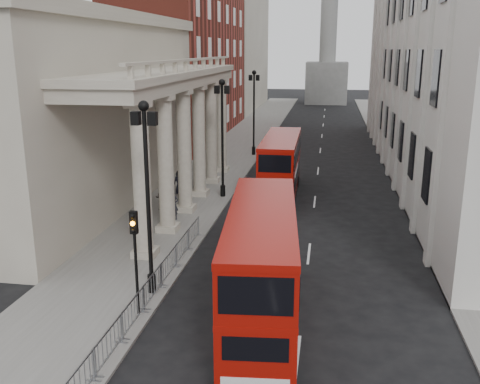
{
  "coord_description": "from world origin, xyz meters",
  "views": [
    {
      "loc": [
        6.73,
        -16.59,
        10.41
      ],
      "look_at": [
        2.02,
        11.76,
        2.72
      ],
      "focal_mm": 40.0,
      "sensor_mm": 36.0,
      "label": 1
    }
  ],
  "objects_px": {
    "pedestrian_c": "(179,182)",
    "traffic_light": "(135,244)",
    "lamp_post_mid": "(222,130)",
    "lamp_post_north": "(254,107)",
    "monument_column": "(329,19)",
    "pedestrian_a": "(173,205)",
    "bus_near": "(261,264)",
    "pedestrian_b": "(162,198)",
    "lamp_post_south": "(147,186)",
    "bus_far": "(281,165)"
  },
  "relations": [
    {
      "from": "lamp_post_north",
      "to": "lamp_post_south",
      "type": "bearing_deg",
      "value": -90.0
    },
    {
      "from": "bus_near",
      "to": "monument_column",
      "type": "bearing_deg",
      "value": 83.71
    },
    {
      "from": "pedestrian_c",
      "to": "traffic_light",
      "type": "bearing_deg",
      "value": -71.99
    },
    {
      "from": "monument_column",
      "to": "pedestrian_c",
      "type": "xyz_separation_m",
      "value": [
        -9.9,
        -71.78,
        -14.99
      ]
    },
    {
      "from": "bus_near",
      "to": "bus_far",
      "type": "height_order",
      "value": "bus_near"
    },
    {
      "from": "traffic_light",
      "to": "monument_column",
      "type": "bearing_deg",
      "value": 85.87
    },
    {
      "from": "pedestrian_a",
      "to": "pedestrian_b",
      "type": "height_order",
      "value": "pedestrian_a"
    },
    {
      "from": "bus_near",
      "to": "pedestrian_c",
      "type": "xyz_separation_m",
      "value": [
        -8.3,
        17.7,
        -1.38
      ]
    },
    {
      "from": "lamp_post_south",
      "to": "pedestrian_c",
      "type": "relative_size",
      "value": 4.78
    },
    {
      "from": "monument_column",
      "to": "bus_far",
      "type": "bearing_deg",
      "value": -92.09
    },
    {
      "from": "traffic_light",
      "to": "bus_near",
      "type": "relative_size",
      "value": 0.4
    },
    {
      "from": "monument_column",
      "to": "bus_far",
      "type": "relative_size",
      "value": 5.4
    },
    {
      "from": "traffic_light",
      "to": "bus_far",
      "type": "height_order",
      "value": "traffic_light"
    },
    {
      "from": "lamp_post_north",
      "to": "pedestrian_b",
      "type": "height_order",
      "value": "lamp_post_north"
    },
    {
      "from": "traffic_light",
      "to": "bus_far",
      "type": "relative_size",
      "value": 0.43
    },
    {
      "from": "pedestrian_b",
      "to": "monument_column",
      "type": "bearing_deg",
      "value": -103.19
    },
    {
      "from": "lamp_post_mid",
      "to": "lamp_post_north",
      "type": "relative_size",
      "value": 1.0
    },
    {
      "from": "lamp_post_south",
      "to": "traffic_light",
      "type": "bearing_deg",
      "value": -87.16
    },
    {
      "from": "lamp_post_south",
      "to": "lamp_post_mid",
      "type": "bearing_deg",
      "value": 90.0
    },
    {
      "from": "traffic_light",
      "to": "bus_far",
      "type": "xyz_separation_m",
      "value": [
        3.93,
        19.43,
        -0.85
      ]
    },
    {
      "from": "monument_column",
      "to": "lamp_post_mid",
      "type": "bearing_deg",
      "value": -95.24
    },
    {
      "from": "lamp_post_mid",
      "to": "pedestrian_b",
      "type": "relative_size",
      "value": 5.09
    },
    {
      "from": "bus_near",
      "to": "pedestrian_c",
      "type": "distance_m",
      "value": 19.6
    },
    {
      "from": "pedestrian_a",
      "to": "pedestrian_c",
      "type": "xyz_separation_m",
      "value": [
        -1.33,
        6.07,
        -0.08
      ]
    },
    {
      "from": "lamp_post_south",
      "to": "lamp_post_mid",
      "type": "distance_m",
      "value": 16.0
    },
    {
      "from": "monument_column",
      "to": "pedestrian_a",
      "type": "relative_size",
      "value": 28.44
    },
    {
      "from": "lamp_post_mid",
      "to": "lamp_post_north",
      "type": "height_order",
      "value": "same"
    },
    {
      "from": "lamp_post_south",
      "to": "bus_near",
      "type": "height_order",
      "value": "lamp_post_south"
    },
    {
      "from": "lamp_post_mid",
      "to": "bus_far",
      "type": "distance_m",
      "value": 5.02
    },
    {
      "from": "lamp_post_south",
      "to": "pedestrian_a",
      "type": "relative_size",
      "value": 4.37
    },
    {
      "from": "pedestrian_a",
      "to": "pedestrian_c",
      "type": "height_order",
      "value": "pedestrian_a"
    },
    {
      "from": "lamp_post_mid",
      "to": "pedestrian_c",
      "type": "height_order",
      "value": "lamp_post_mid"
    },
    {
      "from": "lamp_post_south",
      "to": "bus_near",
      "type": "distance_m",
      "value": 5.8
    },
    {
      "from": "traffic_light",
      "to": "bus_near",
      "type": "bearing_deg",
      "value": 6.29
    },
    {
      "from": "pedestrian_b",
      "to": "traffic_light",
      "type": "bearing_deg",
      "value": 97.97
    },
    {
      "from": "traffic_light",
      "to": "pedestrian_b",
      "type": "distance_m",
      "value": 14.56
    },
    {
      "from": "monument_column",
      "to": "lamp_post_mid",
      "type": "height_order",
      "value": "monument_column"
    },
    {
      "from": "lamp_post_mid",
      "to": "bus_near",
      "type": "bearing_deg",
      "value": -74.04
    },
    {
      "from": "lamp_post_south",
      "to": "bus_near",
      "type": "relative_size",
      "value": 0.78
    },
    {
      "from": "monument_column",
      "to": "lamp_post_south",
      "type": "distance_m",
      "value": 88.94
    },
    {
      "from": "pedestrian_b",
      "to": "lamp_post_south",
      "type": "bearing_deg",
      "value": 99.73
    },
    {
      "from": "lamp_post_mid",
      "to": "pedestrian_a",
      "type": "distance_m",
      "value": 7.27
    },
    {
      "from": "lamp_post_south",
      "to": "bus_near",
      "type": "bearing_deg",
      "value": -16.48
    },
    {
      "from": "lamp_post_north",
      "to": "bus_far",
      "type": "bearing_deg",
      "value": -74.57
    },
    {
      "from": "pedestrian_b",
      "to": "pedestrian_c",
      "type": "distance_m",
      "value": 4.25
    },
    {
      "from": "bus_near",
      "to": "pedestrian_b",
      "type": "relative_size",
      "value": 6.54
    },
    {
      "from": "lamp_post_north",
      "to": "pedestrian_c",
      "type": "height_order",
      "value": "lamp_post_north"
    },
    {
      "from": "lamp_post_north",
      "to": "bus_near",
      "type": "relative_size",
      "value": 0.78
    },
    {
      "from": "bus_near",
      "to": "bus_far",
      "type": "xyz_separation_m",
      "value": [
        -0.97,
        18.89,
        -0.11
      ]
    },
    {
      "from": "traffic_light",
      "to": "bus_far",
      "type": "distance_m",
      "value": 19.84
    }
  ]
}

